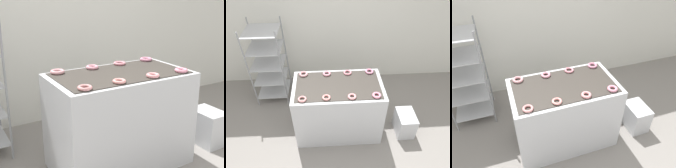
{
  "view_description": "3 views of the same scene",
  "coord_description": "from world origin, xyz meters",
  "views": [
    {
      "loc": [
        -1.53,
        -1.8,
        1.76
      ],
      "look_at": [
        0.0,
        0.78,
        0.82
      ],
      "focal_mm": 50.0,
      "sensor_mm": 36.0,
      "label": 1
    },
    {
      "loc": [
        -0.16,
        -1.84,
        3.07
      ],
      "look_at": [
        0.0,
        0.63,
        1.0
      ],
      "focal_mm": 35.0,
      "sensor_mm": 36.0,
      "label": 2
    },
    {
      "loc": [
        -0.7,
        -1.4,
        2.62
      ],
      "look_at": [
        0.0,
        0.63,
        1.0
      ],
      "focal_mm": 35.0,
      "sensor_mm": 36.0,
      "label": 3
    }
  ],
  "objects": [
    {
      "name": "donut_far_midright",
      "position": [
        0.17,
        0.91,
        0.99
      ],
      "size": [
        0.13,
        0.13,
        0.03
      ],
      "primitive_type": "torus",
      "color": "pink",
      "rests_on": "fryer_machine"
    },
    {
      "name": "donut_near_midleft",
      "position": [
        -0.18,
        0.36,
        0.99
      ],
      "size": [
        0.12,
        0.12,
        0.03
      ],
      "primitive_type": "torus",
      "color": "pink",
      "rests_on": "fryer_machine"
    },
    {
      "name": "glaze_bin",
      "position": [
        1.12,
        0.49,
        0.2
      ],
      "size": [
        0.28,
        0.4,
        0.4
      ],
      "color": "silver",
      "rests_on": "ground_plane"
    },
    {
      "name": "fryer_machine",
      "position": [
        0.0,
        0.63,
        0.49
      ],
      "size": [
        1.36,
        0.77,
        0.98
      ],
      "color": "silver",
      "rests_on": "ground_plane"
    },
    {
      "name": "donut_far_midleft",
      "position": [
        -0.16,
        0.91,
        0.99
      ],
      "size": [
        0.13,
        0.13,
        0.03
      ],
      "primitive_type": "torus",
      "color": "pink",
      "rests_on": "fryer_machine"
    },
    {
      "name": "baking_rack_cart",
      "position": [
        -1.22,
        1.58,
        0.79
      ],
      "size": [
        0.6,
        0.59,
        1.56
      ],
      "color": "gray",
      "rests_on": "ground_plane"
    },
    {
      "name": "donut_near_left",
      "position": [
        -0.51,
        0.35,
        0.99
      ],
      "size": [
        0.12,
        0.12,
        0.03
      ],
      "primitive_type": "torus",
      "color": "#D18989",
      "rests_on": "fryer_machine"
    },
    {
      "name": "donut_near_right",
      "position": [
        0.52,
        0.36,
        1.0
      ],
      "size": [
        0.13,
        0.13,
        0.03
      ],
      "primitive_type": "torus",
      "color": "pink",
      "rests_on": "fryer_machine"
    },
    {
      "name": "wall_back",
      "position": [
        0.0,
        2.12,
        1.4
      ],
      "size": [
        8.0,
        0.05,
        2.8
      ],
      "color": "silver",
      "rests_on": "ground_plane"
    },
    {
      "name": "donut_near_midright",
      "position": [
        0.18,
        0.36,
        0.99
      ],
      "size": [
        0.12,
        0.12,
        0.03
      ],
      "primitive_type": "torus",
      "color": "pink",
      "rests_on": "fryer_machine"
    },
    {
      "name": "donut_far_left",
      "position": [
        -0.52,
        0.92,
        1.0
      ],
      "size": [
        0.14,
        0.14,
        0.03
      ],
      "primitive_type": "torus",
      "color": "pink",
      "rests_on": "fryer_machine"
    },
    {
      "name": "donut_far_right",
      "position": [
        0.52,
        0.92,
        0.99
      ],
      "size": [
        0.13,
        0.13,
        0.03
      ],
      "primitive_type": "torus",
      "color": "pink",
      "rests_on": "fryer_machine"
    }
  ]
}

